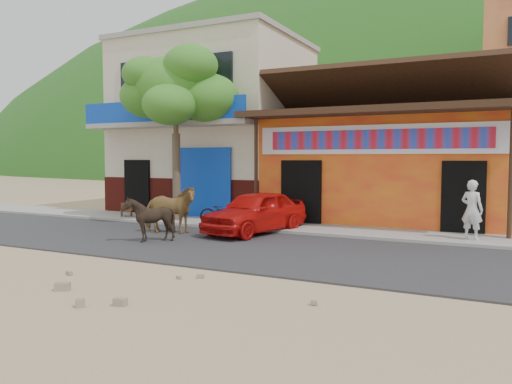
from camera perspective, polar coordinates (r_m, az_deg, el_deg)
ground at (r=10.46m, az=-6.82°, el=-8.72°), size 120.00×120.00×0.00m
road at (r=12.58m, az=-0.54°, el=-6.44°), size 60.00×5.00×0.04m
sidewalk at (r=15.74m, az=5.25°, el=-4.21°), size 60.00×2.00×0.12m
dance_club at (r=18.89m, az=15.38°, el=2.33°), size 8.00×6.00×3.60m
cafe_building at (r=21.64m, az=-4.58°, el=7.15°), size 7.00×6.00×7.00m
hillside at (r=79.33m, az=22.52°, el=10.70°), size 100.00×40.00×24.00m
tree at (r=17.61m, az=-9.12°, el=6.61°), size 3.00×3.00×6.00m
cow_tan at (r=14.99m, az=-9.90°, el=-2.00°), size 1.84×1.25×1.42m
cow_dark at (r=13.64m, az=-12.17°, el=-3.04°), size 1.16×1.04×1.22m
red_car at (r=14.91m, az=-0.08°, el=-2.27°), size 2.29×3.96×1.27m
scooter at (r=16.09m, az=-3.74°, el=-2.31°), size 1.67×0.93×0.83m
pedestrian at (r=14.39m, az=23.45°, el=-1.86°), size 0.68×0.57×1.59m
cafe_chair_left at (r=18.81m, az=-11.86°, el=-1.51°), size 0.45×0.45×0.81m
cafe_chair_right at (r=19.00m, az=-14.60°, el=-1.33°), size 0.60×0.60×0.92m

